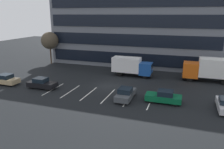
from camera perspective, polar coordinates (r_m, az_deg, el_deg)
ground_plane at (r=33.17m, az=-0.83°, el=-2.88°), size 120.00×120.00×0.00m
office_building at (r=48.77m, az=6.48°, el=13.69°), size 34.37×13.32×18.00m
lot_markings at (r=29.51m, az=-3.58°, el=-5.29°), size 14.14×5.40×0.01m
box_truck_blue at (r=37.98m, az=5.07°, el=2.28°), size 6.96×2.31×3.23m
box_truck_orange at (r=37.95m, az=24.24°, el=1.40°), size 8.08×2.68×3.75m
sedan_forest at (r=27.51m, az=13.34°, el=-5.67°), size 4.29×1.80×1.54m
sedan_charcoal at (r=27.81m, az=3.55°, el=-5.03°), size 1.79×4.29×1.54m
sedan_tan at (r=37.42m, az=-26.09°, el=-1.17°), size 4.41×1.85×1.58m
sedan_black at (r=33.43m, az=-17.79°, el=-2.20°), size 4.28×1.79×1.53m
bare_tree at (r=48.84m, az=-15.90°, el=8.46°), size 3.63×3.63×6.80m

